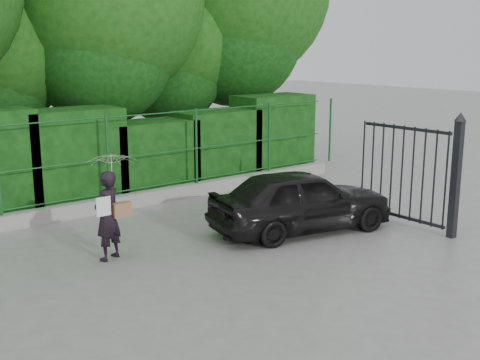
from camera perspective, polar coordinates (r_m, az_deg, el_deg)
ground at (r=9.60m, az=-2.17°, el=-8.96°), size 80.00×80.00×0.00m
kerb at (r=13.28m, az=-13.76°, el=-2.52°), size 14.00×0.25×0.30m
fence at (r=13.15m, az=-13.12°, el=2.05°), size 14.13×0.06×1.80m
hedge at (r=13.93m, az=-16.27°, el=1.85°), size 14.20×1.20×2.28m
trees at (r=16.31m, az=-15.81°, el=15.95°), size 17.10×6.15×8.08m
gate at (r=12.04m, az=17.88°, el=0.76°), size 0.22×2.33×2.36m
woman at (r=10.23m, az=-12.15°, el=-0.99°), size 0.89×0.85×1.80m
car at (r=11.68m, az=5.83°, el=-1.90°), size 3.85×2.19×1.24m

